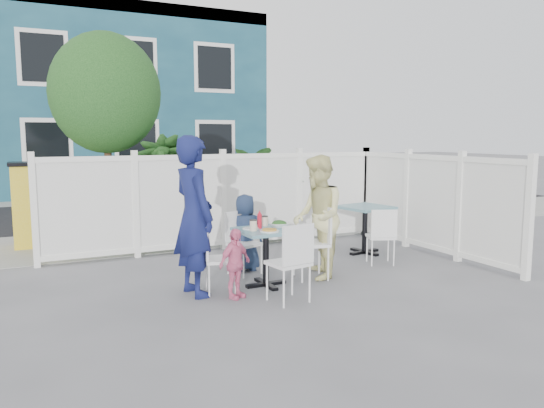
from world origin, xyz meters
name	(u,v)px	position (x,y,z in m)	size (l,w,h in m)	color
ground	(283,285)	(0.00, 0.00, 0.00)	(80.00, 80.00, 0.00)	slate
near_sidewalk	(193,235)	(0.00, 3.80, 0.01)	(24.00, 2.60, 0.01)	gray
street	(149,210)	(0.00, 7.50, 0.00)	(24.00, 5.00, 0.01)	black
far_sidewalk	(125,197)	(0.00, 10.60, 0.01)	(24.00, 1.60, 0.01)	gray
building	(89,104)	(-0.50, 14.00, 3.00)	(11.00, 6.00, 6.00)	navy
fence_back	(223,203)	(0.10, 2.40, 0.78)	(5.86, 0.08, 1.60)	white
fence_right	(432,206)	(3.00, 0.60, 0.78)	(0.08, 3.66, 1.60)	white
tree	(106,93)	(-1.60, 3.30, 2.59)	(1.80, 1.62, 3.59)	#382316
utility_cabinet	(36,206)	(-2.72, 4.00, 0.70)	(0.75, 0.54, 1.40)	yellow
potted_shrub_a	(167,190)	(-0.67, 3.10, 0.97)	(1.08, 1.08, 1.94)	#143814
potted_shrub_b	(273,193)	(1.33, 3.00, 0.83)	(1.50, 1.30, 1.66)	#143814
main_table	(266,242)	(-0.20, 0.09, 0.57)	(0.71, 0.71, 0.73)	teal
spare_table	(365,217)	(2.04, 1.08, 0.60)	(0.84, 0.84, 0.78)	teal
chair_left	(214,253)	(-0.91, 0.07, 0.50)	(0.45, 0.46, 0.85)	white
chair_right	(317,236)	(0.58, 0.13, 0.57)	(0.51, 0.52, 0.97)	white
chair_back	(241,237)	(-0.24, 0.81, 0.50)	(0.50, 0.49, 0.86)	white
chair_near	(292,257)	(-0.24, -0.69, 0.54)	(0.47, 0.46, 0.93)	white
chair_spare	(382,232)	(1.80, 0.32, 0.49)	(0.49, 0.49, 0.84)	white
man	(194,216)	(-1.13, 0.14, 0.96)	(0.70, 0.46, 1.91)	#13194D
woman	(318,217)	(0.59, 0.14, 0.83)	(0.81, 0.63, 1.66)	#DAD148
boy	(245,233)	(-0.14, 0.91, 0.55)	(0.53, 0.35, 1.09)	#1D2B48
toddler	(235,264)	(-0.75, -0.22, 0.42)	(0.49, 0.20, 0.84)	pink
plate_main	(270,231)	(-0.24, -0.09, 0.74)	(0.24, 0.24, 0.01)	white
plate_side	(251,228)	(-0.37, 0.18, 0.74)	(0.21, 0.21, 0.01)	white
salad_bowl	(279,225)	(0.00, 0.12, 0.77)	(0.26, 0.26, 0.06)	white
coffee_cup_a	(253,226)	(-0.39, 0.05, 0.80)	(0.09, 0.09, 0.13)	beige
coffee_cup_b	(265,221)	(-0.11, 0.31, 0.80)	(0.08, 0.08, 0.12)	beige
ketchup_bottle	(260,221)	(-0.25, 0.17, 0.83)	(0.06, 0.06, 0.19)	red
salt_shaker	(251,224)	(-0.31, 0.32, 0.77)	(0.03, 0.03, 0.07)	white
pepper_shaker	(252,223)	(-0.27, 0.36, 0.77)	(0.03, 0.03, 0.08)	black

